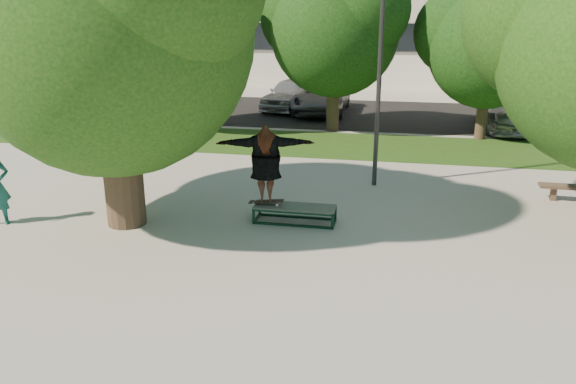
% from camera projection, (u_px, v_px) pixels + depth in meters
% --- Properties ---
extents(ground, '(120.00, 120.00, 0.00)m').
position_uv_depth(ground, '(307.00, 258.00, 10.70)').
color(ground, '#A4A197').
rests_on(ground, ground).
extents(grass_strip, '(30.00, 4.00, 0.02)m').
position_uv_depth(grass_strip, '(381.00, 147.00, 19.37)').
color(grass_strip, '#233F12').
rests_on(grass_strip, ground).
extents(asphalt_strip, '(40.00, 8.00, 0.01)m').
position_uv_depth(asphalt_strip, '(365.00, 114.00, 25.62)').
color(asphalt_strip, black).
rests_on(asphalt_strip, ground).
extents(tree_left, '(6.96, 5.95, 7.12)m').
position_uv_depth(tree_left, '(106.00, 14.00, 11.16)').
color(tree_left, '#38281E').
rests_on(tree_left, ground).
extents(bg_tree_left, '(5.28, 4.51, 5.77)m').
position_uv_depth(bg_tree_left, '(184.00, 32.00, 21.10)').
color(bg_tree_left, '#38281E').
rests_on(bg_tree_left, ground).
extents(bg_tree_mid, '(5.76, 4.92, 6.24)m').
position_uv_depth(bg_tree_mid, '(333.00, 24.00, 20.93)').
color(bg_tree_mid, '#38281E').
rests_on(bg_tree_mid, ground).
extents(bg_tree_right, '(5.04, 4.31, 5.43)m').
position_uv_depth(bg_tree_right, '(488.00, 41.00, 19.59)').
color(bg_tree_right, '#38281E').
rests_on(bg_tree_right, ground).
extents(lamppost, '(0.25, 0.15, 6.11)m').
position_uv_depth(lamppost, '(380.00, 66.00, 14.21)').
color(lamppost, '#2D2D30').
rests_on(lamppost, ground).
extents(grind_box, '(1.80, 0.60, 0.38)m').
position_uv_depth(grind_box, '(295.00, 214.00, 12.44)').
color(grind_box, '#103222').
rests_on(grind_box, ground).
extents(skater_rig, '(2.19, 0.99, 1.80)m').
position_uv_depth(skater_rig, '(266.00, 164.00, 12.22)').
color(skater_rig, white).
rests_on(skater_rig, grind_box).
extents(car_silver_a, '(2.62, 4.64, 1.49)m').
position_uv_depth(car_silver_a, '(292.00, 94.00, 26.52)').
color(car_silver_a, '#A3A3A7').
rests_on(car_silver_a, asphalt_strip).
extents(car_dark, '(1.79, 4.10, 1.31)m').
position_uv_depth(car_dark, '(311.00, 97.00, 26.27)').
color(car_dark, black).
rests_on(car_dark, asphalt_strip).
extents(car_grey, '(2.36, 5.01, 1.38)m').
position_uv_depth(car_grey, '(321.00, 98.00, 25.75)').
color(car_grey, '#5B5A5F').
rests_on(car_grey, asphalt_strip).
extents(car_silver_b, '(2.38, 5.69, 1.64)m').
position_uv_depth(car_silver_b, '(513.00, 107.00, 22.43)').
color(car_silver_b, '#ADACB1').
rests_on(car_silver_b, asphalt_strip).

